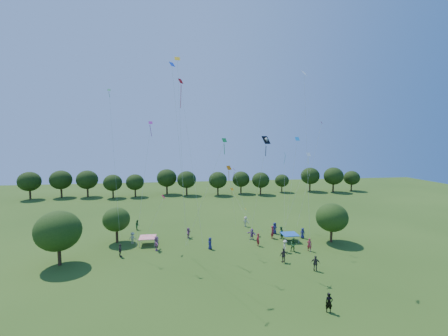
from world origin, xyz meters
TOP-DOWN VIEW (x-y plane):
  - ground at (0.00, 0.00)m, footprint 160.00×160.00m
  - near_tree_west at (-19.17, 13.99)m, footprint 5.08×5.08m
  - near_tree_north at (-14.20, 20.97)m, footprint 3.70×3.70m
  - near_tree_east at (15.72, 16.78)m, footprint 4.41×4.41m
  - treeline at (-1.73, 55.43)m, footprint 88.01×8.77m
  - tent_red_stripe at (-9.83, 19.40)m, footprint 2.20×2.20m
  - tent_blue at (9.99, 17.88)m, footprint 2.20×2.20m
  - man_in_black at (6.95, 0.64)m, footprint 0.69×0.51m
  - crowd_person_0 at (-1.50, 16.50)m, footprint 0.61×0.85m
  - crowd_person_1 at (5.07, 16.75)m, footprint 0.55×0.72m
  - crowd_person_2 at (-12.17, 26.58)m, footprint 0.57×0.85m
  - crowd_person_3 at (-11.95, 20.14)m, footprint 1.14×0.80m
  - crowd_person_4 at (6.67, 11.00)m, footprint 1.08×0.67m
  - crowd_person_5 at (4.86, 19.42)m, footprint 1.44×1.44m
  - crowd_person_6 at (12.35, 18.86)m, footprint 0.84×0.80m
  - crowd_person_7 at (11.20, 13.96)m, footprint 0.75×0.69m
  - crowd_person_8 at (9.19, 19.32)m, footprint 0.95×0.91m
  - crowd_person_9 at (5.35, 25.88)m, footprint 1.11×1.11m
  - crowd_person_10 at (9.38, 8.32)m, footprint 1.11×0.84m
  - crowd_person_11 at (-4.21, 21.41)m, footprint 0.94×1.53m
  - crowd_person_12 at (8.97, 21.53)m, footprint 0.96×0.72m
  - crowd_person_13 at (7.97, 19.44)m, footprint 0.79×0.81m
  - crowd_person_14 at (9.10, 14.08)m, footprint 0.96×0.62m
  - crowd_person_15 at (7.95, 14.07)m, footprint 0.71×1.12m
  - crowd_person_16 at (-12.73, 15.49)m, footprint 0.81×1.07m
  - crowd_person_17 at (-8.46, 17.13)m, footprint 0.66×1.76m
  - pirate_kite at (4.28, 10.96)m, footprint 1.48×4.45m
  - red_high_kite at (-4.65, 18.06)m, footprint 2.87×4.60m
  - small_kite_0 at (-7.77, 17.69)m, footprint 2.68×0.62m
  - small_kite_1 at (3.73, 27.58)m, footprint 2.23×5.50m
  - small_kite_2 at (4.12, 18.47)m, footprint 2.82×0.49m
  - small_kite_3 at (-1.22, 11.80)m, footprint 4.63×3.73m
  - small_kite_4 at (-5.52, 10.70)m, footprint 1.82×5.37m
  - small_kite_5 at (3.40, 24.44)m, footprint 2.35×1.99m
  - small_kite_6 at (8.69, 10.46)m, footprint 1.62×0.81m
  - small_kite_7 at (11.30, 24.05)m, footprint 1.42×3.98m
  - small_kite_8 at (13.72, 18.80)m, footprint 2.49×2.65m
  - small_kite_9 at (1.17, 16.61)m, footprint 2.24×5.18m
  - small_kite_10 at (-5.22, 12.51)m, footprint 1.04×2.77m
  - small_kite_11 at (-14.04, 19.67)m, footprint 1.49×2.66m
  - small_kite_12 at (9.85, 16.26)m, footprint 1.74×0.44m
  - small_kite_13 at (-9.17, 15.31)m, footprint 2.25×1.22m
  - small_kite_14 at (11.46, 16.94)m, footprint 2.94×2.17m

SIDE VIEW (x-z plane):
  - ground at x=0.00m, z-range 0.00..0.00m
  - crowd_person_6 at x=12.35m, z-range 0.00..1.53m
  - crowd_person_11 at x=-4.21m, z-range 0.00..1.55m
  - crowd_person_0 at x=-1.50m, z-range 0.00..1.56m
  - crowd_person_2 at x=-12.17m, z-range 0.00..1.58m
  - crowd_person_15 at x=7.95m, z-range 0.00..1.59m
  - crowd_person_3 at x=-11.95m, z-range 0.00..1.60m
  - crowd_person_5 at x=4.86m, z-range 0.00..1.61m
  - crowd_person_16 at x=-12.73m, z-range 0.00..1.65m
  - crowd_person_9 at x=5.35m, z-range 0.00..1.66m
  - man_in_black at x=6.95m, z-range 0.00..1.67m
  - crowd_person_7 at x=11.20m, z-range 0.00..1.68m
  - crowd_person_4 at x=6.67m, z-range 0.00..1.71m
  - crowd_person_10 at x=9.38m, z-range 0.00..1.72m
  - crowd_person_1 at x=5.07m, z-range 0.00..1.72m
  - crowd_person_12 at x=8.97m, z-range 0.00..1.74m
  - crowd_person_8 at x=9.19m, z-range 0.00..1.74m
  - crowd_person_14 at x=9.10m, z-range 0.00..1.80m
  - crowd_person_13 at x=7.97m, z-range 0.00..1.85m
  - crowd_person_17 at x=-8.46m, z-range 0.00..1.87m
  - tent_red_stripe at x=-9.83m, z-range 0.49..1.59m
  - tent_blue at x=9.99m, z-range 0.49..1.59m
  - near_tree_north at x=-14.20m, z-range 0.81..5.77m
  - near_tree_east at x=15.72m, z-range 0.77..6.29m
  - near_tree_west at x=-19.17m, z-range 0.88..7.22m
  - treeline at x=-1.73m, z-range 0.70..7.48m
  - small_kite_2 at x=4.12m, z-range 2.33..5.94m
  - small_kite_1 at x=3.73m, z-range 2.78..7.62m
  - small_kite_0 at x=-7.77m, z-range 3.37..9.30m
  - small_kite_5 at x=3.40m, z-range 4.22..12.86m
  - small_kite_9 at x=1.17m, z-range 4.47..14.26m
  - small_kite_7 at x=11.30m, z-range 4.22..15.23m
  - small_kite_14 at x=11.46m, z-range 4.65..16.01m
  - small_kite_3 at x=-1.22m, z-range 5.00..18.30m
  - small_kite_12 at x=9.85m, z-range 5.24..18.71m
  - small_kite_8 at x=13.72m, z-range 4.29..19.93m
  - small_kite_13 at x=-9.17m, z-range 5.16..20.49m
  - pirate_kite at x=4.28m, z-range 7.25..20.78m
  - small_kite_11 at x=-14.04m, z-range 4.85..24.65m
  - small_kite_4 at x=-5.52m, z-range 6.12..26.97m
  - small_kite_6 at x=8.69m, z-range 7.10..27.80m
  - small_kite_10 at x=-5.22m, z-range 6.57..28.63m
  - red_high_kite at x=-4.65m, z-range 7.86..28.92m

